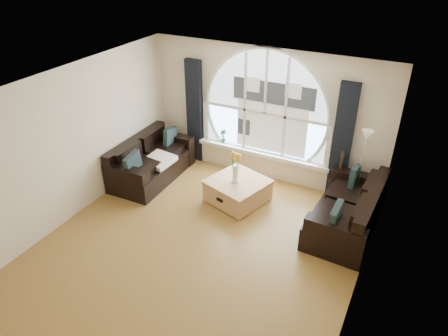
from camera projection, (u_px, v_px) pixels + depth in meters
The scene contains 21 objects.
ground at pixel (200, 246), 6.94m from camera, with size 5.00×5.50×0.01m, color brown.
ceiling at pixel (194, 92), 5.59m from camera, with size 5.00×5.50×0.01m, color silver.
wall_back at pixel (266, 114), 8.39m from camera, with size 5.00×0.01×2.70m, color beige.
wall_front at pixel (58, 305), 4.15m from camera, with size 5.00×0.01×2.70m, color beige.
wall_left at pixel (73, 144), 7.25m from camera, with size 0.01×5.50×2.70m, color beige.
wall_right at pixel (367, 224), 5.29m from camera, with size 0.01×5.50×2.70m, color beige.
attic_slope at pixel (355, 149), 4.90m from camera, with size 0.92×5.50×0.72m, color silver.
arched_window at pixel (266, 102), 8.23m from camera, with size 2.60×0.06×2.15m, color silver.
window_sill at pixel (262, 153), 8.73m from camera, with size 2.90×0.22×0.08m, color white.
window_frame at pixel (265, 102), 8.21m from camera, with size 2.76×0.08×2.15m, color white.
neighbor_house at pixel (272, 109), 8.22m from camera, with size 1.70×0.02×1.50m, color silver.
curtain_left at pixel (195, 112), 9.03m from camera, with size 0.35×0.12×2.30m, color black.
curtain_right at pixel (342, 142), 7.77m from camera, with size 0.35×0.12×2.30m, color black.
sofa_left at pixel (152, 161), 8.68m from camera, with size 0.95×1.91×0.85m, color black.
sofa_right at pixel (346, 209), 7.18m from camera, with size 0.97×1.94×0.86m, color black.
coffee_chest at pixel (238, 190), 8.00m from camera, with size 1.00×1.00×0.49m, color tan.
throw_blanket at pixel (159, 160), 8.49m from camera, with size 0.55×0.55×0.10m, color silver.
vase_flowers at pixel (235, 164), 7.68m from camera, with size 0.24×0.24×0.70m, color white.
floor_lamp at pixel (360, 171), 7.53m from camera, with size 0.24×0.24×1.60m, color #B2B2B2.
guitar at pixel (340, 173), 7.98m from camera, with size 0.36×0.24×1.06m, color brown.
potted_plant at pixel (223, 136), 9.00m from camera, with size 0.16×0.11×0.31m, color #1E6023.
Camera 1 is at (2.80, -4.59, 4.60)m, focal length 33.37 mm.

